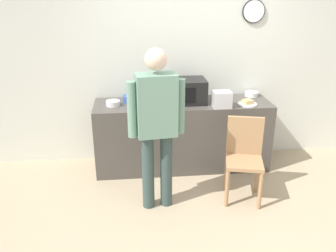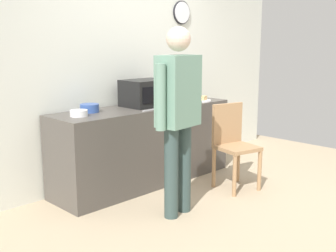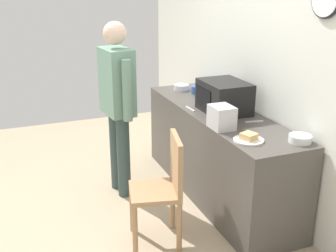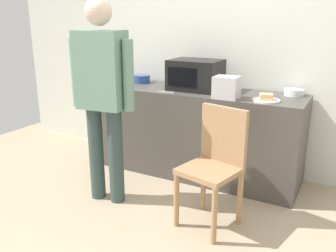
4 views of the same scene
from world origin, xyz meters
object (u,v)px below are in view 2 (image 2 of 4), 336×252
at_px(cereal_bowl, 90,108).
at_px(toaster, 186,96).
at_px(salad_bowl, 79,113).
at_px(spoon_utensil, 162,101).
at_px(mixing_bowl, 189,95).
at_px(person_standing, 178,108).
at_px(wooden_chair, 233,142).
at_px(sandwich_plate, 201,99).
at_px(fork_utensil, 149,110).
at_px(microwave, 145,93).

relative_size(cereal_bowl, toaster, 0.89).
bearing_deg(salad_bowl, spoon_utensil, 6.98).
relative_size(cereal_bowl, mixing_bowl, 1.10).
bearing_deg(person_standing, mixing_bowl, 39.01).
bearing_deg(person_standing, spoon_utensil, 52.21).
bearing_deg(wooden_chair, mixing_bowl, 69.29).
height_order(sandwich_plate, fork_utensil, sandwich_plate).
bearing_deg(mixing_bowl, toaster, -140.94).
bearing_deg(microwave, spoon_utensil, 16.68).
height_order(salad_bowl, wooden_chair, salad_bowl).
height_order(toaster, person_standing, person_standing).
height_order(fork_utensil, spoon_utensil, same).
distance_m(sandwich_plate, spoon_utensil, 0.49).
height_order(mixing_bowl, spoon_utensil, mixing_bowl).
xyz_separation_m(cereal_bowl, mixing_bowl, (1.63, 0.09, -0.01)).
bearing_deg(fork_utensil, toaster, 1.74).
xyz_separation_m(salad_bowl, cereal_bowl, (0.22, 0.13, 0.01)).
xyz_separation_m(salad_bowl, toaster, (1.33, -0.20, 0.07)).
distance_m(salad_bowl, spoon_utensil, 1.30).
xyz_separation_m(microwave, person_standing, (-0.44, -0.93, -0.02)).
bearing_deg(sandwich_plate, toaster, -170.20).
bearing_deg(microwave, mixing_bowl, 10.61).
distance_m(microwave, person_standing, 1.03).
bearing_deg(salad_bowl, fork_utensil, -16.67).
bearing_deg(cereal_bowl, toaster, -16.66).
height_order(spoon_utensil, person_standing, person_standing).
height_order(salad_bowl, mixing_bowl, salad_bowl).
bearing_deg(toaster, wooden_chair, -76.90).
bearing_deg(toaster, person_standing, -141.01).
xyz_separation_m(cereal_bowl, fork_utensil, (0.51, -0.35, -0.04)).
relative_size(mixing_bowl, wooden_chair, 0.19).
bearing_deg(microwave, sandwich_plate, -13.83).
xyz_separation_m(mixing_bowl, toaster, (-0.52, -0.42, 0.07)).
xyz_separation_m(salad_bowl, wooden_chair, (1.47, -0.79, -0.40)).
relative_size(salad_bowl, mixing_bowl, 0.97).
height_order(sandwich_plate, wooden_chair, sandwich_plate).
bearing_deg(spoon_utensil, salad_bowl, -173.02).
distance_m(cereal_bowl, mixing_bowl, 1.63).
bearing_deg(cereal_bowl, fork_utensil, -34.63).
height_order(salad_bowl, person_standing, person_standing).
distance_m(microwave, wooden_chair, 1.13).
relative_size(microwave, salad_bowl, 2.88).
bearing_deg(wooden_chair, person_standing, -174.14).
bearing_deg(mixing_bowl, person_standing, -140.99).
bearing_deg(sandwich_plate, cereal_bowl, 169.36).
distance_m(microwave, sandwich_plate, 0.79).
height_order(microwave, salad_bowl, microwave).
relative_size(microwave, spoon_utensil, 2.94).
bearing_deg(fork_utensil, mixing_bowl, 21.34).
height_order(cereal_bowl, wooden_chair, cereal_bowl).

